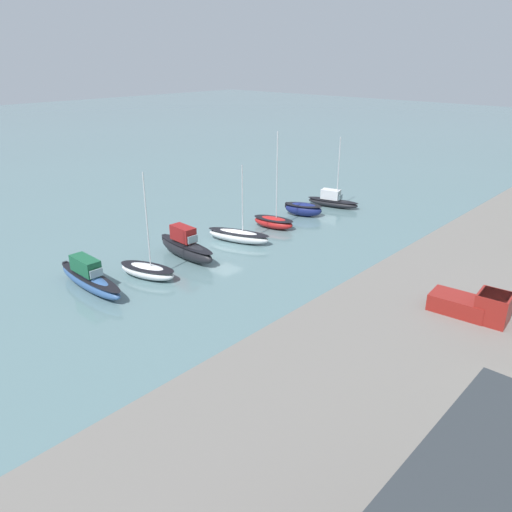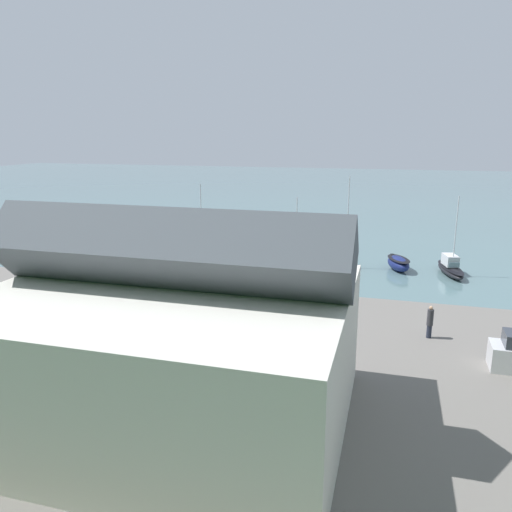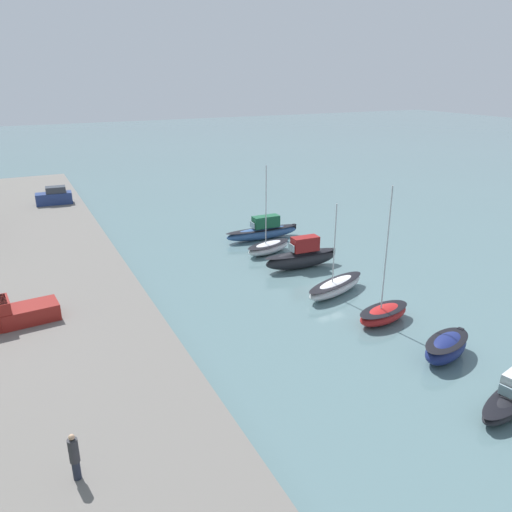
{
  "view_description": "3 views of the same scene",
  "coord_description": "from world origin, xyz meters",
  "px_view_note": "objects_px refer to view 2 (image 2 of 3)",
  "views": [
    {
      "loc": [
        30.93,
        32.23,
        17.01
      ],
      "look_at": [
        3.23,
        6.92,
        1.77
      ],
      "focal_mm": 35.0,
      "sensor_mm": 36.0,
      "label": 1
    },
    {
      "loc": [
        -11.76,
        53.51,
        14.28
      ],
      "look_at": [
        1.49,
        5.9,
        2.1
      ],
      "focal_mm": 35.0,
      "sensor_mm": 36.0,
      "label": 2
    },
    {
      "loc": [
        -31.7,
        22.35,
        16.82
      ],
      "look_at": [
        3.58,
        4.91,
        2.34
      ],
      "focal_mm": 35.0,
      "sensor_mm": 36.0,
      "label": 3
    }
  ],
  "objects_px": {
    "moored_boat_3": "(295,259)",
    "moored_boat_2": "(346,261)",
    "moored_boat_0": "(450,268)",
    "pickup_truck_0": "(193,313)",
    "person_on_quay": "(430,321)",
    "moored_boat_4": "(244,250)",
    "moored_boat_6": "(174,246)",
    "moored_boat_5": "(202,253)",
    "moored_boat_1": "(398,263)"
  },
  "relations": [
    {
      "from": "moored_boat_3",
      "to": "moored_boat_2",
      "type": "bearing_deg",
      "value": 164.43
    },
    {
      "from": "moored_boat_0",
      "to": "pickup_truck_0",
      "type": "bearing_deg",
      "value": 38.2
    },
    {
      "from": "moored_boat_3",
      "to": "pickup_truck_0",
      "type": "relative_size",
      "value": 1.55
    },
    {
      "from": "moored_boat_3",
      "to": "person_on_quay",
      "type": "xyz_separation_m",
      "value": [
        -12.92,
        21.54,
        1.98
      ]
    },
    {
      "from": "pickup_truck_0",
      "to": "person_on_quay",
      "type": "distance_m",
      "value": 15.56
    },
    {
      "from": "moored_boat_4",
      "to": "moored_boat_6",
      "type": "xyz_separation_m",
      "value": [
        9.13,
        -0.69,
        -0.18
      ]
    },
    {
      "from": "moored_boat_5",
      "to": "pickup_truck_0",
      "type": "height_order",
      "value": "moored_boat_5"
    },
    {
      "from": "moored_boat_0",
      "to": "moored_boat_2",
      "type": "xyz_separation_m",
      "value": [
        10.75,
        -0.07,
        -0.07
      ]
    },
    {
      "from": "moored_boat_1",
      "to": "moored_boat_4",
      "type": "distance_m",
      "value": 17.24
    },
    {
      "from": "moored_boat_4",
      "to": "moored_boat_5",
      "type": "distance_m",
      "value": 4.94
    },
    {
      "from": "moored_boat_3",
      "to": "moored_boat_6",
      "type": "relative_size",
      "value": 0.9
    },
    {
      "from": "moored_boat_0",
      "to": "moored_boat_4",
      "type": "xyz_separation_m",
      "value": [
        22.44,
        -0.34,
        0.36
      ]
    },
    {
      "from": "moored_boat_2",
      "to": "moored_boat_5",
      "type": "distance_m",
      "value": 16.54
    },
    {
      "from": "moored_boat_3",
      "to": "moored_boat_4",
      "type": "relative_size",
      "value": 1.05
    },
    {
      "from": "moored_boat_3",
      "to": "moored_boat_4",
      "type": "height_order",
      "value": "moored_boat_3"
    },
    {
      "from": "moored_boat_3",
      "to": "moored_boat_5",
      "type": "bearing_deg",
      "value": -16.47
    },
    {
      "from": "moored_boat_2",
      "to": "person_on_quay",
      "type": "relative_size",
      "value": 4.66
    },
    {
      "from": "moored_boat_5",
      "to": "person_on_quay",
      "type": "relative_size",
      "value": 4.1
    },
    {
      "from": "moored_boat_3",
      "to": "moored_boat_1",
      "type": "bearing_deg",
      "value": 164.63
    },
    {
      "from": "moored_boat_6",
      "to": "person_on_quay",
      "type": "distance_m",
      "value": 36.28
    },
    {
      "from": "moored_boat_1",
      "to": "person_on_quay",
      "type": "xyz_separation_m",
      "value": [
        -1.83,
        22.11,
        1.85
      ]
    },
    {
      "from": "moored_boat_2",
      "to": "person_on_quay",
      "type": "xyz_separation_m",
      "value": [
        -7.38,
        21.81,
        1.96
      ]
    },
    {
      "from": "moored_boat_6",
      "to": "moored_boat_4",
      "type": "bearing_deg",
      "value": 176.94
    },
    {
      "from": "moored_boat_2",
      "to": "moored_boat_5",
      "type": "bearing_deg",
      "value": -8.35
    },
    {
      "from": "moored_boat_6",
      "to": "moored_boat_1",
      "type": "bearing_deg",
      "value": 179.85
    },
    {
      "from": "moored_boat_2",
      "to": "moored_boat_4",
      "type": "height_order",
      "value": "moored_boat_2"
    },
    {
      "from": "moored_boat_6",
      "to": "moored_boat_0",
      "type": "bearing_deg",
      "value": 179.41
    },
    {
      "from": "moored_boat_1",
      "to": "moored_boat_2",
      "type": "xyz_separation_m",
      "value": [
        5.55,
        0.31,
        -0.11
      ]
    },
    {
      "from": "moored_boat_1",
      "to": "person_on_quay",
      "type": "bearing_deg",
      "value": 75.08
    },
    {
      "from": "moored_boat_2",
      "to": "moored_boat_3",
      "type": "relative_size",
      "value": 1.32
    },
    {
      "from": "moored_boat_0",
      "to": "moored_boat_3",
      "type": "distance_m",
      "value": 16.3
    },
    {
      "from": "moored_boat_4",
      "to": "moored_boat_2",
      "type": "bearing_deg",
      "value": -178.23
    },
    {
      "from": "moored_boat_2",
      "to": "moored_boat_4",
      "type": "xyz_separation_m",
      "value": [
        11.69,
        -0.27,
        0.43
      ]
    },
    {
      "from": "moored_boat_1",
      "to": "person_on_quay",
      "type": "distance_m",
      "value": 22.26
    },
    {
      "from": "moored_boat_1",
      "to": "moored_boat_5",
      "type": "relative_size",
      "value": 0.54
    },
    {
      "from": "moored_boat_3",
      "to": "moored_boat_4",
      "type": "xyz_separation_m",
      "value": [
        6.15,
        -0.53,
        0.45
      ]
    },
    {
      "from": "moored_boat_1",
      "to": "moored_boat_4",
      "type": "bearing_deg",
      "value": -19.54
    },
    {
      "from": "moored_boat_2",
      "to": "moored_boat_5",
      "type": "xyz_separation_m",
      "value": [
        16.53,
        0.62,
        -0.04
      ]
    },
    {
      "from": "person_on_quay",
      "to": "moored_boat_4",
      "type": "bearing_deg",
      "value": -49.17
    },
    {
      "from": "moored_boat_0",
      "to": "moored_boat_6",
      "type": "xyz_separation_m",
      "value": [
        31.57,
        -1.03,
        0.17
      ]
    },
    {
      "from": "moored_boat_1",
      "to": "moored_boat_3",
      "type": "relative_size",
      "value": 0.62
    },
    {
      "from": "moored_boat_0",
      "to": "moored_boat_1",
      "type": "bearing_deg",
      "value": -17.36
    },
    {
      "from": "moored_boat_4",
      "to": "moored_boat_5",
      "type": "xyz_separation_m",
      "value": [
        4.84,
        0.89,
        -0.47
      ]
    },
    {
      "from": "moored_boat_5",
      "to": "person_on_quay",
      "type": "bearing_deg",
      "value": 122.64
    },
    {
      "from": "moored_boat_4",
      "to": "moored_boat_5",
      "type": "height_order",
      "value": "moored_boat_5"
    },
    {
      "from": "moored_boat_4",
      "to": "pickup_truck_0",
      "type": "xyz_separation_m",
      "value": [
        -3.62,
        23.94,
        1.25
      ]
    },
    {
      "from": "moored_boat_6",
      "to": "person_on_quay",
      "type": "height_order",
      "value": "person_on_quay"
    },
    {
      "from": "moored_boat_2",
      "to": "pickup_truck_0",
      "type": "bearing_deg",
      "value": 60.68
    },
    {
      "from": "moored_boat_1",
      "to": "pickup_truck_0",
      "type": "height_order",
      "value": "pickup_truck_0"
    },
    {
      "from": "moored_boat_2",
      "to": "moored_boat_0",
      "type": "bearing_deg",
      "value": 169.13
    }
  ]
}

